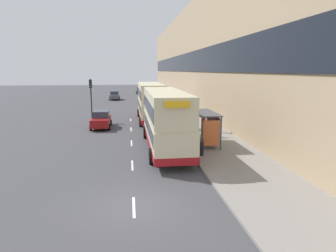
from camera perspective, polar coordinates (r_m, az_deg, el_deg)
ground_plane at (r=13.40m, az=-6.53°, el=-14.98°), size 220.00×220.00×0.00m
pavement at (r=51.34m, az=0.07°, el=4.21°), size 5.00×93.00×0.14m
terrace_facade at (r=51.73m, az=4.57°, el=12.76°), size 3.10×93.00×15.54m
lane_mark_0 at (r=13.34m, az=-6.52°, el=-15.08°), size 0.12×2.00×0.01m
lane_mark_1 at (r=18.71m, az=-6.81°, el=-7.44°), size 0.12×2.00×0.01m
lane_mark_2 at (r=24.26m, az=-6.96°, el=-3.24°), size 0.12×2.00×0.01m
lane_mark_3 at (r=29.89m, az=-7.05°, el=-0.61°), size 0.12×2.00×0.01m
lane_mark_4 at (r=35.57m, az=-7.12°, el=1.18°), size 0.12×2.00×0.01m
bus_shelter at (r=22.84m, az=7.61°, el=0.68°), size 1.60×4.20×2.48m
double_decker_bus_near at (r=21.85m, az=-0.54°, el=1.41°), size 2.85×11.27×4.30m
double_decker_bus_ahead at (r=34.24m, az=-3.35°, el=4.72°), size 2.85×10.62×4.30m
car_0 at (r=75.53m, az=-5.28°, el=6.80°), size 2.08×4.22×1.69m
car_1 at (r=31.13m, az=-12.63°, el=1.24°), size 1.95×4.34×1.72m
car_2 at (r=60.47m, az=-10.15°, el=5.75°), size 1.96×4.05×1.71m
pedestrian_at_shelter at (r=27.77m, az=9.48°, el=0.43°), size 0.31×0.31×1.57m
pedestrian_1 at (r=24.68m, az=3.38°, el=-0.57°), size 0.33×0.33×1.69m
pedestrian_2 at (r=26.58m, az=6.79°, el=0.24°), size 0.35×0.35×1.74m
pedestrian_3 at (r=26.01m, az=7.81°, el=0.11°), size 0.37×0.37×1.85m
litter_bin at (r=20.27m, az=6.11°, el=-4.05°), size 0.55×0.55×1.05m
traffic_light_far_kerb at (r=35.13m, az=-14.47°, el=6.12°), size 0.30×0.32×4.81m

